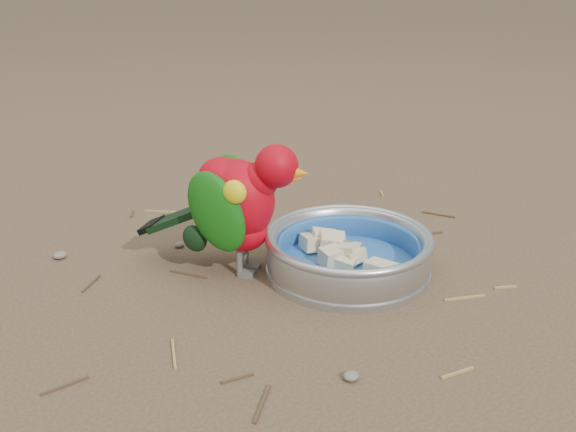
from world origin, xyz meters
name	(u,v)px	position (x,y,z in m)	size (l,w,h in m)	color
ground	(312,284)	(0.00, 0.00, 0.00)	(60.00, 60.00, 0.00)	brown
food_bowl	(348,267)	(0.06, 0.01, 0.01)	(0.24, 0.24, 0.02)	#B2B2BA
bowl_wall	(349,249)	(0.06, 0.01, 0.04)	(0.24, 0.24, 0.04)	#B2B2BA
fruit_wedges	(348,253)	(0.06, 0.01, 0.03)	(0.14, 0.14, 0.03)	beige
lory_parrot	(238,211)	(-0.08, 0.08, 0.09)	(0.11, 0.23, 0.19)	#AB0311
ground_debris	(265,260)	(-0.03, 0.09, 0.00)	(0.90, 0.80, 0.01)	olive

